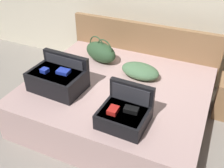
{
  "coord_description": "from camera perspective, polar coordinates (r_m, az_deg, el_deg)",
  "views": [
    {
      "loc": [
        0.98,
        -1.91,
        2.2
      ],
      "look_at": [
        0.0,
        0.27,
        0.58
      ],
      "focal_mm": 41.47,
      "sensor_mm": 36.0,
      "label": 1
    }
  ],
  "objects": [
    {
      "name": "bed",
      "position": [
        3.18,
        0.99,
        -3.85
      ],
      "size": [
        2.09,
        1.79,
        0.48
      ],
      "primitive_type": "cube",
      "color": "#BC9993",
      "rests_on": "ground"
    },
    {
      "name": "headboard",
      "position": [
        3.81,
        6.65,
        6.69
      ],
      "size": [
        2.13,
        0.08,
        0.91
      ],
      "primitive_type": "cube",
      "color": "olive",
      "rests_on": "ground"
    },
    {
      "name": "hard_case_medium",
      "position": [
        2.47,
        2.76,
        -6.51
      ],
      "size": [
        0.46,
        0.42,
        0.36
      ],
      "rotation": [
        0.0,
        0.0,
        -0.03
      ],
      "color": "black",
      "rests_on": "bed"
    },
    {
      "name": "hard_case_large",
      "position": [
        2.97,
        -11.88,
        1.24
      ],
      "size": [
        0.61,
        0.45,
        0.36
      ],
      "rotation": [
        0.0,
        0.0,
        -0.05
      ],
      "color": "black",
      "rests_on": "bed"
    },
    {
      "name": "ground_plane",
      "position": [
        3.07,
        -2.08,
        -11.61
      ],
      "size": [
        12.0,
        12.0,
        0.0
      ],
      "primitive_type": "plane",
      "color": "gray"
    },
    {
      "name": "pillow_near_headboard",
      "position": [
        3.17,
        6.21,
        2.9
      ],
      "size": [
        0.52,
        0.37,
        0.16
      ],
      "primitive_type": "ellipsoid",
      "rotation": [
        0.0,
        0.0,
        -0.14
      ],
      "color": "#4C724C",
      "rests_on": "bed"
    },
    {
      "name": "duffel_bag",
      "position": [
        3.49,
        -2.5,
        7.1
      ],
      "size": [
        0.55,
        0.41,
        0.33
      ],
      "rotation": [
        0.0,
        0.0,
        -0.34
      ],
      "color": "#2D4C2D",
      "rests_on": "bed"
    }
  ]
}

